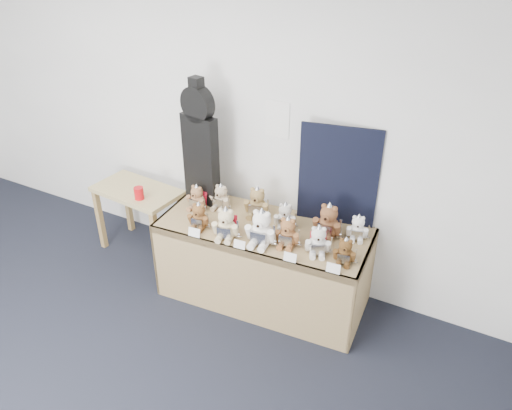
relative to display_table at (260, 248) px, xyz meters
The scene contains 22 objects.
room_shell 1.03m from the display_table, 102.43° to the left, with size 6.00×6.00×6.00m.
display_table is the anchor object (origin of this frame).
side_table 1.36m from the display_table, behind, with size 0.84×0.52×0.67m.
guitar_case 0.97m from the display_table, 162.91° to the left, with size 0.34×0.15×1.08m.
navy_board 0.84m from the display_table, 42.61° to the left, with size 0.62×0.02×0.82m, color black.
red_cup 1.23m from the display_table, behind, with size 0.08×0.08×0.11m, color red.
teddy_front_far_left 0.55m from the display_table, 160.25° to the right, with size 0.20×0.17×0.24m.
teddy_front_left 0.38m from the display_table, 136.59° to the right, with size 0.24×0.22×0.29m.
teddy_front_centre 0.32m from the display_table, 59.35° to the right, with size 0.27×0.22×0.32m.
teddy_front_right 0.37m from the display_table, 12.69° to the right, with size 0.22×0.19×0.27m.
teddy_front_far_right 0.56m from the display_table, ahead, with size 0.21×0.20×0.26m.
teddy_front_end 0.75m from the display_table, ahead, with size 0.19×0.16×0.23m.
teddy_back_left 0.55m from the display_table, 159.93° to the left, with size 0.20×0.16×0.25m.
teddy_back_centre_left 0.37m from the display_table, 123.68° to the left, with size 0.24×0.21×0.29m.
teddy_back_centre_right 0.32m from the display_table, 48.52° to the left, with size 0.20×0.18×0.24m.
teddy_back_right 0.59m from the display_table, 22.18° to the left, with size 0.25×0.20×0.31m.
teddy_back_end 0.78m from the display_table, 21.26° to the left, with size 0.19×0.17×0.23m.
teddy_back_far_left 0.69m from the display_table, behind, with size 0.20×0.16×0.24m.
entry_card_a 0.55m from the display_table, 144.35° to the right, with size 0.10×0.00×0.07m, color white.
entry_card_b 0.33m from the display_table, 96.78° to the right, with size 0.09×0.00×0.07m, color white.
entry_card_c 0.48m from the display_table, 33.17° to the right, with size 0.10×0.00×0.07m, color white.
entry_card_d 0.74m from the display_table, 17.46° to the right, with size 0.10×0.00×0.07m, color white.
Camera 1 is at (2.47, -0.87, 2.87)m, focal length 35.00 mm.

